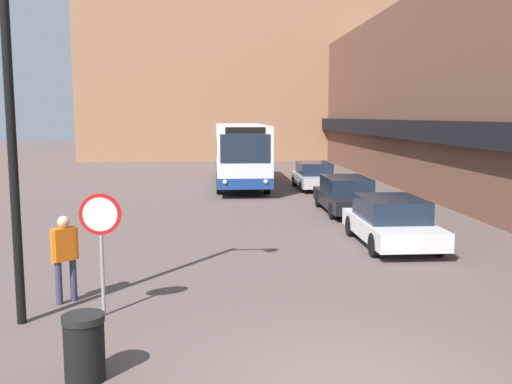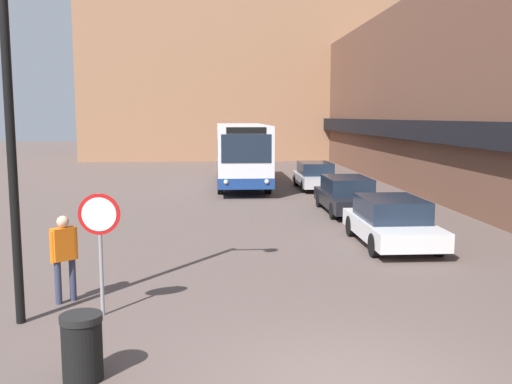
{
  "view_description": "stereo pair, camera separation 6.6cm",
  "coord_description": "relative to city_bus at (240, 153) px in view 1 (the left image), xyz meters",
  "views": [
    {
      "loc": [
        -1.84,
        -7.27,
        3.68
      ],
      "look_at": [
        -0.72,
        8.17,
        1.61
      ],
      "focal_mm": 40.0,
      "sensor_mm": 36.0,
      "label": 1
    },
    {
      "loc": [
        -1.77,
        -7.28,
        3.68
      ],
      "look_at": [
        -0.72,
        8.17,
        1.61
      ],
      "focal_mm": 40.0,
      "sensor_mm": 36.0,
      "label": 2
    }
  ],
  "objects": [
    {
      "name": "building_row_right",
      "position": [
        10.47,
        1.12,
        2.95
      ],
      "size": [
        5.5,
        60.0,
        9.45
      ],
      "color": "brown",
      "rests_on": "ground_plane"
    },
    {
      "name": "street_lamp",
      "position": [
        -4.57,
        -20.06,
        2.64
      ],
      "size": [
        1.46,
        0.36,
        7.22
      ],
      "color": "black",
      "rests_on": "ground_plane"
    },
    {
      "name": "parked_car_front",
      "position": [
        3.69,
        -14.39,
        -1.07
      ],
      "size": [
        1.93,
        4.28,
        1.36
      ],
      "color": "silver",
      "rests_on": "ground_plane"
    },
    {
      "name": "stop_sign",
      "position": [
        -3.43,
        -19.78,
        -0.1
      ],
      "size": [
        0.76,
        0.08,
        2.29
      ],
      "color": "gray",
      "rests_on": "ground_plane"
    },
    {
      "name": "pedestrian",
      "position": [
        -4.31,
        -18.96,
        -0.71
      ],
      "size": [
        0.5,
        0.47,
        1.75
      ],
      "rotation": [
        0.0,
        0.0,
        0.7
      ],
      "color": "#333851",
      "rests_on": "ground_plane"
    },
    {
      "name": "trash_bin",
      "position": [
        -3.19,
        -22.41,
        -1.28
      ],
      "size": [
        0.59,
        0.59,
        0.95
      ],
      "color": "black",
      "rests_on": "ground_plane"
    },
    {
      "name": "parked_car_back",
      "position": [
        3.69,
        -1.61,
        -1.08
      ],
      "size": [
        1.81,
        4.28,
        1.36
      ],
      "color": "#B7B7BC",
      "rests_on": "ground_plane"
    },
    {
      "name": "building_backdrop_far",
      "position": [
        0.49,
        20.53,
        6.85
      ],
      "size": [
        26.0,
        8.0,
        17.23
      ],
      "color": "#996B4C",
      "rests_on": "ground_plane"
    },
    {
      "name": "city_bus",
      "position": [
        0.0,
        0.0,
        0.0
      ],
      "size": [
        2.55,
        10.52,
        3.24
      ],
      "color": "silver",
      "rests_on": "ground_plane"
    },
    {
      "name": "parked_car_middle",
      "position": [
        3.69,
        -8.77,
        -1.08
      ],
      "size": [
        1.85,
        4.52,
        1.36
      ],
      "color": "black",
      "rests_on": "ground_plane"
    }
  ]
}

